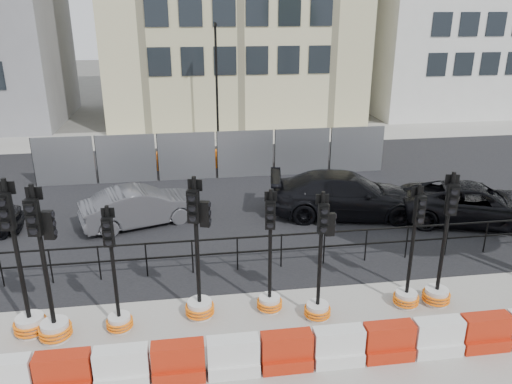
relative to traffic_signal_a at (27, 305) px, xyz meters
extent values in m
plane|color=#51514C|center=(4.78, 0.94, -0.75)|extent=(120.00, 120.00, 0.00)
cube|color=gray|center=(4.78, -2.06, -0.74)|extent=(40.00, 6.00, 0.02)
cube|color=black|center=(4.78, 7.94, -0.73)|extent=(40.00, 14.00, 0.03)
cube|color=gray|center=(4.78, 16.94, -0.74)|extent=(40.00, 4.00, 0.02)
cylinder|color=black|center=(-1.22, 2.14, -0.25)|extent=(0.04, 0.04, 1.00)
cylinder|color=black|center=(-0.02, 2.14, -0.25)|extent=(0.04, 0.04, 1.00)
cylinder|color=black|center=(1.18, 2.14, -0.25)|extent=(0.04, 0.04, 1.00)
cylinder|color=black|center=(2.38, 2.14, -0.25)|extent=(0.04, 0.04, 1.00)
cylinder|color=black|center=(3.58, 2.14, -0.25)|extent=(0.04, 0.04, 1.00)
cylinder|color=black|center=(4.78, 2.14, -0.25)|extent=(0.04, 0.04, 1.00)
cylinder|color=black|center=(5.98, 2.14, -0.25)|extent=(0.04, 0.04, 1.00)
cylinder|color=black|center=(7.18, 2.14, -0.25)|extent=(0.04, 0.04, 1.00)
cylinder|color=black|center=(8.38, 2.14, -0.25)|extent=(0.04, 0.04, 1.00)
cylinder|color=black|center=(9.58, 2.14, -0.25)|extent=(0.04, 0.04, 1.00)
cylinder|color=black|center=(10.78, 2.14, -0.25)|extent=(0.04, 0.04, 1.00)
cylinder|color=black|center=(11.98, 2.14, -0.25)|extent=(0.04, 0.04, 1.00)
cube|color=black|center=(4.78, 2.14, 0.23)|extent=(18.00, 0.04, 0.04)
cube|color=black|center=(4.78, 2.14, -0.20)|extent=(18.00, 0.04, 0.04)
cube|color=gray|center=(-1.22, 9.94, 0.25)|extent=(2.30, 0.05, 2.00)
cylinder|color=black|center=(-2.37, 9.94, 0.25)|extent=(0.05, 0.05, 2.00)
cube|color=gray|center=(1.18, 9.94, 0.25)|extent=(2.30, 0.05, 2.00)
cylinder|color=black|center=(0.03, 9.94, 0.25)|extent=(0.05, 0.05, 2.00)
cube|color=gray|center=(3.58, 9.94, 0.25)|extent=(2.30, 0.05, 2.00)
cylinder|color=black|center=(2.43, 9.94, 0.25)|extent=(0.05, 0.05, 2.00)
cube|color=gray|center=(5.98, 9.94, 0.25)|extent=(2.30, 0.05, 2.00)
cylinder|color=black|center=(4.83, 9.94, 0.25)|extent=(0.05, 0.05, 2.00)
cube|color=gray|center=(8.38, 9.94, 0.25)|extent=(2.30, 0.05, 2.00)
cylinder|color=black|center=(7.23, 9.94, 0.25)|extent=(0.05, 0.05, 2.00)
cube|color=gray|center=(10.78, 9.94, 0.25)|extent=(2.30, 0.05, 2.00)
cylinder|color=black|center=(9.63, 9.94, 0.25)|extent=(0.05, 0.05, 2.00)
cube|color=orange|center=(0.78, 11.44, -0.35)|extent=(1.00, 0.40, 0.80)
cube|color=orange|center=(2.78, 11.44, -0.35)|extent=(1.00, 0.40, 0.80)
cube|color=orange|center=(4.78, 11.44, -0.35)|extent=(1.00, 0.40, 0.80)
cube|color=orange|center=(6.78, 11.44, -0.35)|extent=(1.00, 0.40, 0.80)
cube|color=orange|center=(8.78, 11.44, -0.35)|extent=(1.00, 0.40, 0.80)
cylinder|color=black|center=(5.28, 15.94, 2.25)|extent=(0.12, 0.12, 6.00)
cube|color=black|center=(5.28, 15.69, 5.15)|extent=(0.12, 0.50, 0.12)
cube|color=silver|center=(0.05, -1.86, -0.20)|extent=(1.00, 0.35, 0.50)
cube|color=red|center=(1.10, -1.86, -0.60)|extent=(1.00, 0.50, 0.30)
cube|color=red|center=(1.10, -1.86, -0.20)|extent=(1.00, 0.35, 0.50)
cube|color=silver|center=(2.15, -1.86, -0.60)|extent=(1.00, 0.50, 0.30)
cube|color=silver|center=(2.15, -1.86, -0.20)|extent=(1.00, 0.35, 0.50)
cube|color=red|center=(3.20, -1.86, -0.60)|extent=(1.00, 0.50, 0.30)
cube|color=red|center=(3.20, -1.86, -0.20)|extent=(1.00, 0.35, 0.50)
cube|color=silver|center=(4.25, -1.86, -0.60)|extent=(1.00, 0.50, 0.30)
cube|color=silver|center=(4.25, -1.86, -0.20)|extent=(1.00, 0.35, 0.50)
cube|color=red|center=(5.30, -1.86, -0.60)|extent=(1.00, 0.50, 0.30)
cube|color=red|center=(5.30, -1.86, -0.20)|extent=(1.00, 0.35, 0.50)
cube|color=silver|center=(6.35, -1.86, -0.60)|extent=(1.00, 0.50, 0.30)
cube|color=silver|center=(6.35, -1.86, -0.20)|extent=(1.00, 0.35, 0.50)
cube|color=red|center=(7.40, -1.86, -0.60)|extent=(1.00, 0.50, 0.30)
cube|color=red|center=(7.40, -1.86, -0.20)|extent=(1.00, 0.35, 0.50)
cube|color=silver|center=(8.45, -1.86, -0.60)|extent=(1.00, 0.50, 0.30)
cube|color=silver|center=(8.45, -1.86, -0.20)|extent=(1.00, 0.35, 0.50)
cube|color=red|center=(9.50, -1.86, -0.60)|extent=(1.00, 0.50, 0.30)
cube|color=red|center=(9.50, -1.86, -0.20)|extent=(1.00, 0.35, 0.50)
cylinder|color=silver|center=(0.00, 0.02, -0.53)|extent=(0.59, 0.59, 0.44)
torus|color=orange|center=(0.00, 0.02, -0.61)|extent=(0.71, 0.71, 0.05)
torus|color=orange|center=(0.00, 0.02, -0.53)|extent=(0.71, 0.71, 0.05)
torus|color=orange|center=(0.00, 0.02, -0.44)|extent=(0.71, 0.71, 0.05)
cylinder|color=black|center=(0.00, 0.02, 1.22)|extent=(0.10, 0.10, 3.28)
cube|color=black|center=(-0.02, -0.11, 2.21)|extent=(0.28, 0.19, 0.77)
cylinder|color=black|center=(-0.03, -0.20, 1.97)|extent=(0.17, 0.08, 0.16)
cylinder|color=black|center=(-0.03, -0.20, 2.21)|extent=(0.17, 0.08, 0.16)
cylinder|color=black|center=(-0.03, -0.20, 2.45)|extent=(0.17, 0.08, 0.16)
cube|color=black|center=(0.01, 0.08, 2.65)|extent=(0.33, 0.08, 0.26)
cylinder|color=silver|center=(0.58, -0.25, -0.53)|extent=(0.58, 0.58, 0.43)
torus|color=orange|center=(0.58, -0.25, -0.62)|extent=(0.70, 0.70, 0.05)
torus|color=orange|center=(0.58, -0.25, -0.53)|extent=(0.70, 0.70, 0.05)
torus|color=orange|center=(0.58, -0.25, -0.44)|extent=(0.70, 0.70, 0.05)
cylinder|color=black|center=(0.58, -0.25, 1.20)|extent=(0.10, 0.10, 3.24)
cube|color=black|center=(0.56, -0.38, 2.17)|extent=(0.28, 0.18, 0.76)
cylinder|color=black|center=(0.55, -0.47, 1.93)|extent=(0.17, 0.07, 0.16)
cylinder|color=black|center=(0.55, -0.47, 2.17)|extent=(0.17, 0.07, 0.16)
cylinder|color=black|center=(0.55, -0.47, 2.41)|extent=(0.17, 0.07, 0.16)
cube|color=black|center=(0.59, -0.19, 2.60)|extent=(0.33, 0.07, 0.26)
cube|color=black|center=(0.79, -0.28, 1.95)|extent=(0.23, 0.17, 0.59)
cylinder|color=silver|center=(1.91, -0.11, -0.57)|extent=(0.49, 0.49, 0.36)
torus|color=orange|center=(1.91, -0.11, -0.64)|extent=(0.59, 0.59, 0.05)
torus|color=orange|center=(1.91, -0.11, -0.57)|extent=(0.59, 0.59, 0.05)
torus|color=orange|center=(1.91, -0.11, -0.49)|extent=(0.59, 0.59, 0.05)
cylinder|color=black|center=(1.91, -0.11, 0.88)|extent=(0.08, 0.08, 2.71)
cube|color=black|center=(1.90, -0.22, 1.69)|extent=(0.22, 0.14, 0.63)
cylinder|color=black|center=(1.89, -0.29, 1.49)|extent=(0.14, 0.05, 0.14)
cylinder|color=black|center=(1.89, -0.29, 1.69)|extent=(0.14, 0.05, 0.14)
cylinder|color=black|center=(1.89, -0.29, 1.89)|extent=(0.14, 0.05, 0.14)
cube|color=black|center=(1.91, -0.06, 2.05)|extent=(0.27, 0.05, 0.22)
cylinder|color=silver|center=(3.68, 0.13, -0.54)|extent=(0.56, 0.56, 0.42)
torus|color=orange|center=(3.68, 0.13, -0.62)|extent=(0.67, 0.67, 0.05)
torus|color=orange|center=(3.68, 0.13, -0.54)|extent=(0.67, 0.67, 0.05)
torus|color=orange|center=(3.68, 0.13, -0.46)|extent=(0.67, 0.67, 0.05)
cylinder|color=black|center=(3.68, 0.13, 1.12)|extent=(0.09, 0.09, 3.11)
cube|color=black|center=(3.65, 0.01, 2.06)|extent=(0.28, 0.21, 0.73)
cylinder|color=black|center=(3.62, -0.06, 1.83)|extent=(0.16, 0.10, 0.16)
cylinder|color=black|center=(3.62, -0.06, 2.06)|extent=(0.16, 0.10, 0.16)
cylinder|color=black|center=(3.62, -0.06, 2.29)|extent=(0.16, 0.10, 0.16)
cube|color=black|center=(3.70, 0.19, 2.47)|extent=(0.31, 0.13, 0.25)
cube|color=black|center=(3.88, 0.07, 1.85)|extent=(0.24, 0.19, 0.57)
cylinder|color=silver|center=(5.32, 0.15, -0.56)|extent=(0.50, 0.50, 0.37)
torus|color=orange|center=(5.32, 0.15, -0.64)|extent=(0.60, 0.60, 0.05)
torus|color=orange|center=(5.32, 0.15, -0.56)|extent=(0.60, 0.60, 0.05)
torus|color=orange|center=(5.32, 0.15, -0.49)|extent=(0.60, 0.60, 0.05)
cylinder|color=black|center=(5.32, 0.15, 0.92)|extent=(0.08, 0.08, 2.77)
cube|color=black|center=(5.30, 0.05, 1.75)|extent=(0.24, 0.17, 0.65)
cylinder|color=black|center=(5.28, -0.03, 1.54)|extent=(0.15, 0.07, 0.14)
cylinder|color=black|center=(5.28, -0.03, 1.75)|extent=(0.15, 0.07, 0.14)
cylinder|color=black|center=(5.28, -0.03, 1.95)|extent=(0.15, 0.07, 0.14)
cube|color=black|center=(5.33, 0.21, 2.12)|extent=(0.28, 0.08, 0.22)
cylinder|color=silver|center=(6.35, -0.31, -0.56)|extent=(0.51, 0.51, 0.38)
torus|color=orange|center=(6.35, -0.31, -0.63)|extent=(0.61, 0.61, 0.05)
torus|color=orange|center=(6.35, -0.31, -0.56)|extent=(0.61, 0.61, 0.05)
torus|color=orange|center=(6.35, -0.31, -0.48)|extent=(0.61, 0.61, 0.05)
cylinder|color=black|center=(6.35, -0.31, 0.95)|extent=(0.08, 0.08, 2.83)
cube|color=black|center=(6.35, -0.42, 1.80)|extent=(0.23, 0.14, 0.66)
cylinder|color=black|center=(6.34, -0.50, 1.59)|extent=(0.14, 0.05, 0.14)
cylinder|color=black|center=(6.34, -0.50, 1.80)|extent=(0.14, 0.05, 0.14)
cylinder|color=black|center=(6.34, -0.50, 2.00)|extent=(0.14, 0.05, 0.14)
cube|color=black|center=(6.36, -0.26, 2.17)|extent=(0.28, 0.04, 0.23)
cube|color=black|center=(6.54, -0.32, 1.61)|extent=(0.19, 0.13, 0.52)
cylinder|color=silver|center=(8.58, -0.13, -0.56)|extent=(0.51, 0.51, 0.38)
torus|color=orange|center=(8.58, -0.13, -0.63)|extent=(0.61, 0.61, 0.05)
torus|color=orange|center=(8.58, -0.13, -0.56)|extent=(0.61, 0.61, 0.05)
torus|color=orange|center=(8.58, -0.13, -0.48)|extent=(0.61, 0.61, 0.05)
cylinder|color=black|center=(8.58, -0.13, 0.94)|extent=(0.08, 0.08, 2.82)
cube|color=black|center=(8.58, -0.24, 1.79)|extent=(0.23, 0.14, 0.66)
cylinder|color=black|center=(8.59, -0.32, 1.58)|extent=(0.14, 0.06, 0.14)
cylinder|color=black|center=(8.59, -0.32, 1.79)|extent=(0.14, 0.06, 0.14)
cylinder|color=black|center=(8.59, -0.32, 1.99)|extent=(0.14, 0.06, 0.14)
cube|color=black|center=(8.57, -0.07, 2.16)|extent=(0.28, 0.04, 0.23)
cylinder|color=silver|center=(9.33, -0.15, -0.54)|extent=(0.55, 0.55, 0.41)
torus|color=orange|center=(9.33, -0.15, -0.62)|extent=(0.66, 0.66, 0.05)
torus|color=orange|center=(9.33, -0.15, -0.54)|extent=(0.66, 0.66, 0.05)
torus|color=orange|center=(9.33, -0.15, -0.46)|extent=(0.66, 0.66, 0.05)
cylinder|color=black|center=(9.33, -0.15, 1.08)|extent=(0.09, 0.09, 3.05)
cube|color=black|center=(9.31, -0.27, 2.00)|extent=(0.27, 0.19, 0.71)
cylinder|color=black|center=(9.29, -0.35, 1.77)|extent=(0.16, 0.08, 0.15)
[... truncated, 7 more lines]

